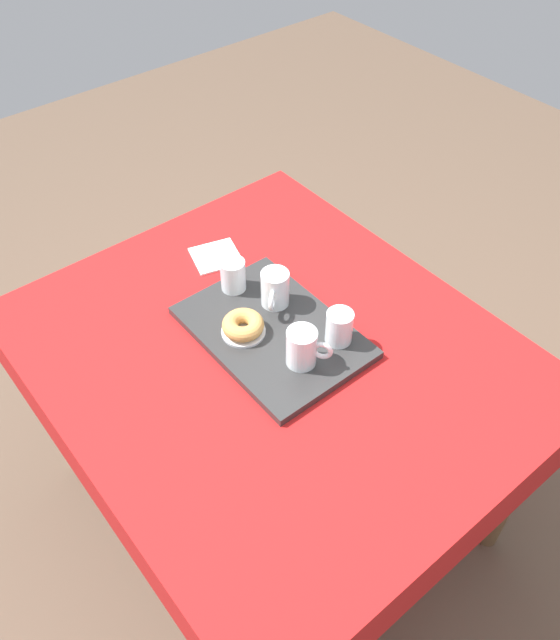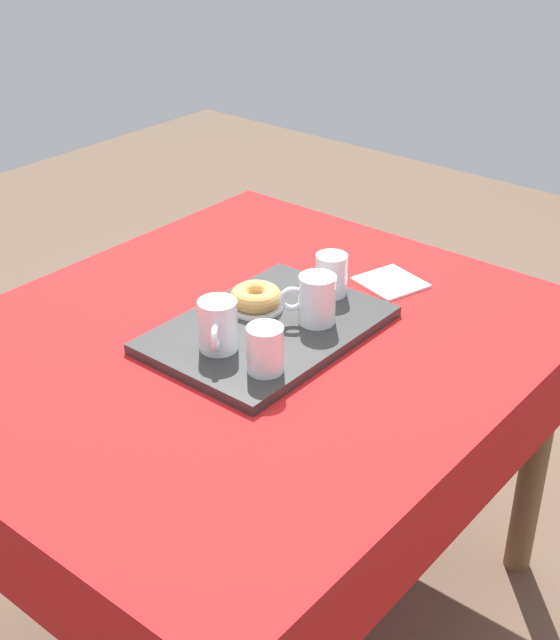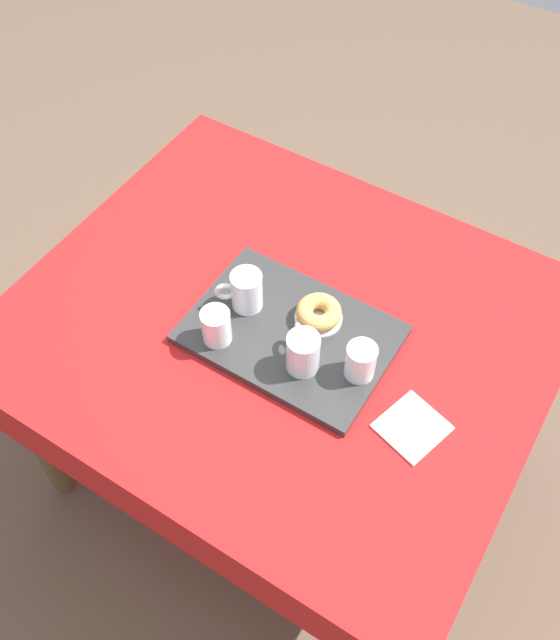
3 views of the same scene
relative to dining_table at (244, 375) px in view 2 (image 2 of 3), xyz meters
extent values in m
plane|color=brown|center=(0.00, 0.00, -0.64)|extent=(6.00, 6.00, 0.00)
cube|color=red|center=(0.00, 0.00, 0.07)|extent=(1.23, 1.05, 0.04)
cube|color=red|center=(0.00, -0.52, -0.02)|extent=(1.23, 0.01, 0.14)
cube|color=red|center=(0.00, 0.52, -0.02)|extent=(1.23, 0.01, 0.14)
cube|color=red|center=(0.61, 0.00, -0.02)|extent=(0.01, 1.05, 0.14)
cylinder|color=brown|center=(0.52, -0.43, -0.30)|extent=(0.06, 0.06, 0.69)
cylinder|color=brown|center=(0.52, 0.43, -0.30)|extent=(0.06, 0.06, 0.69)
cube|color=#2D2D2D|center=(0.04, -0.03, 0.10)|extent=(0.46, 0.32, 0.02)
cylinder|color=white|center=(-0.09, -0.02, 0.16)|extent=(0.07, 0.07, 0.10)
cylinder|color=maroon|center=(-0.09, -0.02, 0.15)|extent=(0.06, 0.06, 0.07)
torus|color=white|center=(-0.12, -0.05, 0.16)|extent=(0.05, 0.04, 0.05)
cylinder|color=white|center=(0.11, -0.10, 0.16)|extent=(0.07, 0.07, 0.10)
cylinder|color=maroon|center=(0.11, -0.10, 0.15)|extent=(0.06, 0.06, 0.07)
torus|color=white|center=(0.08, -0.06, 0.16)|extent=(0.04, 0.05, 0.05)
cylinder|color=white|center=(0.23, -0.05, 0.15)|extent=(0.07, 0.07, 0.09)
cylinder|color=silver|center=(0.23, -0.05, 0.14)|extent=(0.06, 0.06, 0.04)
cylinder|color=white|center=(-0.09, -0.13, 0.15)|extent=(0.07, 0.07, 0.09)
cylinder|color=silver|center=(-0.09, -0.13, 0.14)|extent=(0.06, 0.06, 0.05)
cylinder|color=silver|center=(0.08, 0.03, 0.11)|extent=(0.11, 0.11, 0.01)
torus|color=tan|center=(0.08, 0.03, 0.14)|extent=(0.10, 0.10, 0.04)
cube|color=white|center=(0.38, -0.10, 0.09)|extent=(0.16, 0.16, 0.01)
camera|label=1|loc=(-0.84, 0.66, 1.29)|focal=36.44mm
camera|label=2|loc=(-1.10, -1.00, 0.96)|focal=49.22mm
camera|label=3|loc=(0.52, -0.84, 1.42)|focal=39.62mm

